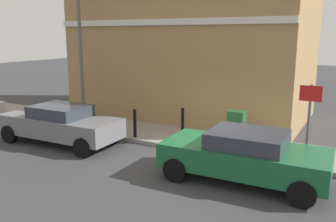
% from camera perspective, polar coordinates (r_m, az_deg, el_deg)
% --- Properties ---
extents(ground, '(80.00, 80.00, 0.00)m').
position_cam_1_polar(ground, '(10.80, 5.12, -8.53)').
color(ground, '#38383A').
extents(sidewalk, '(2.38, 30.00, 0.15)m').
position_cam_1_polar(sidewalk, '(15.55, -12.33, -2.02)').
color(sidewalk, gray).
rests_on(sidewalk, ground).
extents(corner_building, '(6.19, 10.30, 7.08)m').
position_cam_1_polar(corner_building, '(17.10, 4.19, 11.22)').
color(corner_building, '#9E7A4C').
rests_on(corner_building, ground).
extents(car_green, '(2.03, 4.30, 1.37)m').
position_cam_1_polar(car_green, '(9.58, 12.14, -6.88)').
color(car_green, '#195933').
rests_on(car_green, ground).
extents(car_grey, '(1.89, 4.52, 1.38)m').
position_cam_1_polar(car_grey, '(13.13, -16.88, -1.94)').
color(car_grey, slate).
rests_on(car_grey, ground).
extents(utility_cabinet, '(0.46, 0.61, 1.15)m').
position_cam_1_polar(utility_cabinet, '(12.28, 10.84, -2.81)').
color(utility_cabinet, '#1E4C28').
rests_on(utility_cabinet, sidewalk).
extents(bollard_near_cabinet, '(0.14, 0.14, 1.04)m').
position_cam_1_polar(bollard_near_cabinet, '(13.13, 2.35, -1.52)').
color(bollard_near_cabinet, black).
rests_on(bollard_near_cabinet, sidewalk).
extents(bollard_far_kerb, '(0.14, 0.14, 1.04)m').
position_cam_1_polar(bollard_far_kerb, '(12.91, -5.33, -1.80)').
color(bollard_far_kerb, black).
rests_on(bollard_far_kerb, sidewalk).
extents(street_sign, '(0.08, 0.60, 2.30)m').
position_cam_1_polar(street_sign, '(10.78, 21.71, -0.19)').
color(street_sign, '#59595B').
rests_on(street_sign, sidewalk).
extents(lamppost, '(0.20, 0.44, 5.72)m').
position_cam_1_polar(lamppost, '(15.51, -13.86, 9.94)').
color(lamppost, '#59595B').
rests_on(lamppost, sidewalk).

